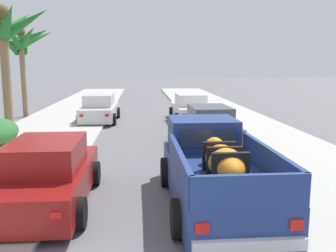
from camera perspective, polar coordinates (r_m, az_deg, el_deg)
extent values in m
cube|color=#B2AFA8|center=(15.79, -20.10, -2.25)|extent=(4.80, 60.00, 0.12)
cube|color=#B2AFA8|center=(16.04, 14.10, -1.75)|extent=(4.80, 60.00, 0.12)
cube|color=silver|center=(15.55, -16.54, -2.27)|extent=(0.16, 60.00, 0.10)
cube|color=silver|center=(15.75, 10.63, -1.87)|extent=(0.16, 60.00, 0.10)
cube|color=navy|center=(8.24, 7.42, -8.75)|extent=(1.95, 5.11, 0.80)
cube|color=navy|center=(9.55, 5.50, -1.14)|extent=(1.73, 1.51, 0.80)
cube|color=#283342|center=(8.82, 6.39, -1.95)|extent=(1.38, 0.07, 0.44)
cube|color=#283342|center=(10.28, 4.75, -0.22)|extent=(1.46, 0.07, 0.48)
cube|color=navy|center=(7.08, 1.77, -6.04)|extent=(0.12, 3.30, 0.56)
cube|color=navy|center=(7.50, 15.77, -5.49)|extent=(0.12, 3.30, 0.56)
cube|color=navy|center=(5.73, 12.95, -10.21)|extent=(1.88, 0.11, 0.56)
cube|color=silver|center=(5.99, 12.90, -18.07)|extent=(1.82, 0.13, 0.20)
cylinder|color=black|center=(9.61, -0.32, -7.30)|extent=(0.26, 0.76, 0.76)
cylinder|color=black|center=(9.95, 11.08, -6.88)|extent=(0.26, 0.76, 0.76)
cylinder|color=black|center=(6.88, 1.67, -14.53)|extent=(0.26, 0.76, 0.76)
cylinder|color=black|center=(7.35, 17.47, -13.36)|extent=(0.26, 0.76, 0.76)
cube|color=red|center=(5.71, 5.46, -15.94)|extent=(0.22, 0.04, 0.18)
cube|color=red|center=(6.14, 19.82, -14.59)|extent=(0.22, 0.04, 0.18)
ellipsoid|color=orange|center=(7.23, 8.99, -5.65)|extent=(0.71, 1.70, 0.60)
sphere|color=orange|center=(8.11, 7.41, -3.32)|extent=(0.44, 0.44, 0.44)
cube|color=black|center=(6.80, 9.93, -6.69)|extent=(0.71, 0.12, 0.61)
cube|color=black|center=(7.23, 8.99, -5.65)|extent=(0.71, 0.12, 0.61)
cube|color=black|center=(7.67, 8.16, -4.72)|extent=(0.71, 0.12, 0.61)
cube|color=silver|center=(20.40, 3.52, 2.34)|extent=(1.88, 4.25, 0.72)
cube|color=silver|center=(20.22, 3.59, 4.21)|extent=(1.58, 2.14, 0.64)
cube|color=#283342|center=(21.17, 3.14, 4.42)|extent=(1.37, 0.12, 0.52)
cube|color=#283342|center=(19.27, 4.08, 3.87)|extent=(1.34, 0.12, 0.50)
cylinder|color=black|center=(21.57, 0.57, 2.20)|extent=(0.24, 0.65, 0.64)
cylinder|color=black|center=(21.86, 5.27, 2.26)|extent=(0.24, 0.65, 0.64)
cylinder|color=black|center=(19.02, 1.50, 1.15)|extent=(0.24, 0.65, 0.64)
cylinder|color=black|center=(19.34, 6.80, 1.23)|extent=(0.24, 0.65, 0.64)
cube|color=red|center=(18.22, 2.68, 1.78)|extent=(0.20, 0.05, 0.12)
cube|color=white|center=(22.37, 1.05, 3.22)|extent=(0.20, 0.05, 0.10)
cube|color=red|center=(18.45, 6.57, 1.83)|extent=(0.20, 0.05, 0.12)
cube|color=white|center=(22.56, 4.16, 3.25)|extent=(0.20, 0.05, 0.10)
cube|color=maroon|center=(8.76, -18.47, -8.50)|extent=(1.78, 4.21, 0.72)
cube|color=maroon|center=(8.48, -18.88, -4.34)|extent=(1.53, 2.11, 0.64)
cube|color=#283342|center=(9.40, -17.46, -3.01)|extent=(1.37, 0.09, 0.52)
cube|color=#283342|center=(7.58, -20.64, -6.27)|extent=(1.34, 0.08, 0.50)
cylinder|color=black|center=(10.25, -21.64, -7.26)|extent=(0.22, 0.64, 0.64)
cylinder|color=black|center=(9.88, -11.50, -7.38)|extent=(0.22, 0.64, 0.64)
cylinder|color=black|center=(7.46, -13.85, -13.31)|extent=(0.22, 0.64, 0.64)
cube|color=white|center=(10.85, -19.07, -4.59)|extent=(0.20, 0.04, 0.10)
cube|color=red|center=(6.65, -17.42, -13.40)|extent=(0.20, 0.04, 0.12)
cube|color=white|center=(10.61, -12.59, -4.60)|extent=(0.20, 0.04, 0.10)
cube|color=silver|center=(20.44, -10.82, 2.20)|extent=(1.86, 4.24, 0.72)
cube|color=silver|center=(20.26, -10.92, 4.07)|extent=(1.57, 2.14, 0.64)
cube|color=#283342|center=(21.22, -10.58, 4.28)|extent=(1.37, 0.11, 0.52)
cube|color=#283342|center=(19.31, -11.30, 3.71)|extent=(1.34, 0.11, 0.50)
cylinder|color=black|center=(21.88, -12.70, 2.06)|extent=(0.23, 0.64, 0.64)
cylinder|color=black|center=(21.65, -7.99, 2.13)|extent=(0.23, 0.64, 0.64)
cylinder|color=black|center=(19.34, -13.95, 1.00)|extent=(0.23, 0.64, 0.64)
cylinder|color=black|center=(19.09, -8.62, 1.07)|extent=(0.23, 0.64, 0.64)
cube|color=red|center=(18.46, -13.63, 1.62)|extent=(0.20, 0.04, 0.12)
cube|color=white|center=(22.59, -11.68, 3.08)|extent=(0.20, 0.04, 0.10)
cube|color=red|center=(18.27, -9.72, 1.67)|extent=(0.20, 0.04, 0.12)
cube|color=white|center=(22.44, -8.57, 3.13)|extent=(0.20, 0.04, 0.10)
cube|color=#474C56|center=(14.68, 6.53, -0.69)|extent=(1.88, 4.25, 0.72)
cube|color=#474C56|center=(14.47, 6.67, 1.89)|extent=(1.58, 2.14, 0.64)
cube|color=#283342|center=(15.41, 5.87, 2.32)|extent=(1.37, 0.12, 0.52)
cube|color=#283342|center=(13.54, 7.57, 1.23)|extent=(1.34, 0.12, 0.50)
cylinder|color=black|center=(15.81, 2.29, -0.66)|extent=(0.24, 0.65, 0.64)
cylinder|color=black|center=(16.18, 8.62, -0.53)|extent=(0.24, 0.65, 0.64)
cylinder|color=black|center=(13.30, 3.94, -2.71)|extent=(0.24, 0.65, 0.64)
cylinder|color=black|center=(13.72, 11.38, -2.49)|extent=(0.24, 0.65, 0.64)
cube|color=red|center=(12.50, 5.82, -2.04)|extent=(0.20, 0.05, 0.12)
cube|color=white|center=(16.59, 2.86, 0.85)|extent=(0.20, 0.05, 0.10)
cube|color=red|center=(12.82, 11.37, -1.88)|extent=(0.20, 0.05, 0.12)
cube|color=white|center=(16.83, 7.01, 0.91)|extent=(0.20, 0.05, 0.10)
cylinder|color=#846B4C|center=(17.62, -24.38, 7.37)|extent=(0.39, 0.52, 5.42)
cone|color=#23702D|center=(17.26, -21.63, 15.14)|extent=(2.20, 0.80, 1.52)
cone|color=#23702D|center=(18.30, -22.85, 14.87)|extent=(1.32, 1.81, 1.41)
cone|color=#23702D|center=(16.77, -24.15, 15.13)|extent=(1.52, 1.92, 1.51)
sphere|color=brown|center=(17.75, -25.02, 16.11)|extent=(0.70, 0.70, 0.70)
cylinder|color=#846B4C|center=(23.27, -22.06, 7.51)|extent=(0.31, 0.32, 5.06)
cone|color=#23702D|center=(22.98, -20.47, 13.33)|extent=(1.83, 0.77, 1.19)
cone|color=#23702D|center=(23.80, -20.06, 13.06)|extent=(1.97, 1.92, 1.32)
cone|color=#23702D|center=(24.36, -21.81, 12.34)|extent=(0.73, 2.14, 1.71)
cone|color=#23702D|center=(24.00, -24.25, 12.23)|extent=(2.04, 1.34, 1.69)
cone|color=#23702D|center=(23.37, -25.07, 12.43)|extent=(2.19, 1.08, 1.58)
cone|color=#23702D|center=(22.46, -23.42, 12.94)|extent=(0.78, 1.96, 1.40)
cone|color=#23702D|center=(22.33, -21.46, 13.18)|extent=(1.76, 2.04, 1.35)
sphere|color=brown|center=(23.33, -22.47, 13.73)|extent=(0.55, 0.55, 0.55)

